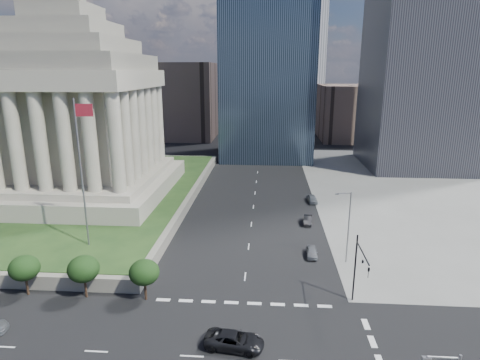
# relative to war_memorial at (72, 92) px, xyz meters

# --- Properties ---
(ground) EXTENTS (500.00, 500.00, 0.00)m
(ground) POSITION_rel_war_memorial_xyz_m (34.00, 52.00, -21.40)
(ground) COLOR black
(ground) RESTS_ON ground
(sidewalk_ne) EXTENTS (68.00, 90.00, 0.03)m
(sidewalk_ne) POSITION_rel_war_memorial_xyz_m (80.00, 12.00, -21.38)
(sidewalk_ne) COLOR slate
(sidewalk_ne) RESTS_ON ground
(plaza_terrace) EXTENTS (66.00, 70.00, 1.80)m
(plaza_terrace) POSITION_rel_war_memorial_xyz_m (-11.00, 2.00, -20.50)
(plaza_terrace) COLOR slate
(plaza_terrace) RESTS_ON ground
(plaza_lawn) EXTENTS (64.00, 68.00, 0.10)m
(plaza_lawn) POSITION_rel_war_memorial_xyz_m (-11.00, 2.00, -19.55)
(plaza_lawn) COLOR #1D3817
(plaza_lawn) RESTS_ON plaza_terrace
(war_memorial) EXTENTS (34.00, 34.00, 39.00)m
(war_memorial) POSITION_rel_war_memorial_xyz_m (0.00, 0.00, 0.00)
(war_memorial) COLOR gray
(war_memorial) RESTS_ON plaza_lawn
(flagpole) EXTENTS (2.52, 0.24, 20.00)m
(flagpole) POSITION_rel_war_memorial_xyz_m (12.17, -24.00, -8.29)
(flagpole) COLOR slate
(flagpole) RESTS_ON plaza_lawn
(midrise_glass) EXTENTS (26.00, 26.00, 60.00)m
(midrise_glass) POSITION_rel_war_memorial_xyz_m (36.00, 47.00, 8.60)
(midrise_glass) COLOR black
(midrise_glass) RESTS_ON ground
(building_filler_ne) EXTENTS (20.00, 30.00, 20.00)m
(building_filler_ne) POSITION_rel_war_memorial_xyz_m (66.00, 82.00, -11.40)
(building_filler_ne) COLOR brown
(building_filler_ne) RESTS_ON ground
(building_filler_nw) EXTENTS (24.00, 30.00, 28.00)m
(building_filler_nw) POSITION_rel_war_memorial_xyz_m (4.00, 82.00, -7.40)
(building_filler_nw) COLOR brown
(building_filler_nw) RESTS_ON ground
(traffic_signal_ne) EXTENTS (0.30, 5.74, 8.00)m
(traffic_signal_ne) POSITION_rel_war_memorial_xyz_m (46.50, -34.30, -16.15)
(traffic_signal_ne) COLOR black
(traffic_signal_ne) RESTS_ON ground
(street_lamp_north) EXTENTS (2.13, 0.22, 10.00)m
(street_lamp_north) POSITION_rel_war_memorial_xyz_m (47.33, -23.00, -15.74)
(street_lamp_north) COLOR slate
(street_lamp_north) RESTS_ON ground
(pickup_truck) EXTENTS (3.27, 5.90, 1.56)m
(pickup_truck) POSITION_rel_war_memorial_xyz_m (33.78, -41.54, -20.62)
(pickup_truck) COLOR black
(pickup_truck) RESTS_ON ground
(parked_sedan_near) EXTENTS (1.66, 3.81, 1.28)m
(parked_sedan_near) POSITION_rel_war_memorial_xyz_m (43.00, -21.56, -20.76)
(parked_sedan_near) COLOR gray
(parked_sedan_near) RESTS_ON ground
(parked_sedan_mid) EXTENTS (1.89, 4.13, 1.31)m
(parked_sedan_mid) POSITION_rel_war_memorial_xyz_m (43.56, -9.09, -20.74)
(parked_sedan_mid) COLOR black
(parked_sedan_mid) RESTS_ON ground
(parked_sedan_far) EXTENTS (4.31, 2.06, 1.42)m
(parked_sedan_far) POSITION_rel_war_memorial_xyz_m (45.50, 2.59, -20.69)
(parked_sedan_far) COLOR slate
(parked_sedan_far) RESTS_ON ground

